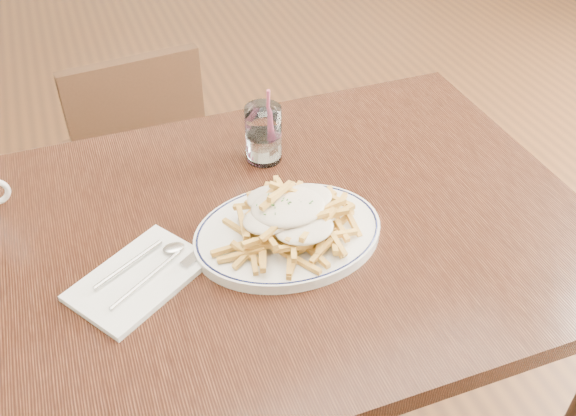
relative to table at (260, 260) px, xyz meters
name	(u,v)px	position (x,y,z in m)	size (l,w,h in m)	color
table	(260,260)	(0.00, 0.00, 0.00)	(1.20, 0.80, 0.75)	black
chair_far	(138,153)	(-0.13, 0.77, -0.23)	(0.40, 0.40, 0.78)	black
fries_plate	(288,234)	(0.04, -0.04, 0.09)	(0.36, 0.31, 0.02)	white
loaded_fries	(288,213)	(0.04, -0.04, 0.14)	(0.25, 0.21, 0.07)	gold
napkin	(139,278)	(-0.22, -0.05, 0.08)	(0.21, 0.14, 0.01)	white
cutlery	(137,272)	(-0.22, -0.05, 0.09)	(0.18, 0.16, 0.01)	silver
water_glass	(264,137)	(0.08, 0.20, 0.13)	(0.07, 0.07, 0.16)	white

